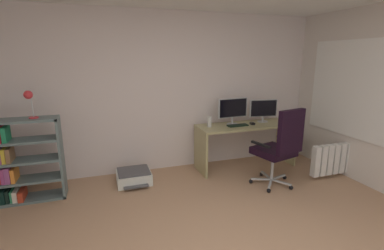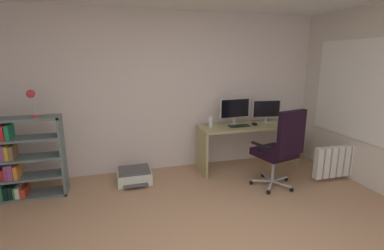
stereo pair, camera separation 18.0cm
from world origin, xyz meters
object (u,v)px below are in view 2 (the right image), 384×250
computer_mouse (255,124)px  bookshelf (18,160)px  desk (248,136)px  monitor_main (235,109)px  keyboard (239,126)px  monitor_secondary (266,110)px  desk_lamp (32,97)px  desktop_speaker (211,122)px  office_chair (281,147)px  radiator (345,160)px  printer (134,176)px

computer_mouse → bookshelf: 3.48m
desk → monitor_main: monitor_main is taller
keyboard → monitor_secondary: bearing=13.1°
bookshelf → desk_lamp: size_ratio=3.13×
monitor_secondary → keyboard: (-0.55, -0.14, -0.21)m
desk_lamp → keyboard: bearing=1.5°
desk → computer_mouse: (0.09, -0.03, 0.20)m
monitor_main → desktop_speaker: bearing=-173.7°
monitor_main → office_chair: monitor_main is taller
monitor_main → radiator: size_ratio=0.51×
monitor_main → office_chair: (0.28, -0.94, -0.38)m
desk → computer_mouse: computer_mouse is taller
desk → desktop_speaker: size_ratio=9.79×
desk_lamp → monitor_main: bearing=4.2°
computer_mouse → radiator: (1.13, -0.80, -0.46)m
office_chair → printer: office_chair is taller
computer_mouse → office_chair: (-0.03, -0.82, -0.13)m
desk → monitor_main: 0.51m
monitor_secondary → radiator: monitor_secondary is taller
keyboard → bookshelf: bearing=-179.3°
computer_mouse → office_chair: size_ratio=0.09×
monitor_main → radiator: 1.85m
office_chair → printer: 2.18m
desk → computer_mouse: bearing=-21.8°
monitor_main → keyboard: (0.03, -0.14, -0.25)m
monitor_secondary → office_chair: (-0.30, -0.94, -0.34)m
desk → keyboard: size_ratio=4.90×
bookshelf → printer: 1.54m
desk → monitor_secondary: monitor_secondary is taller
monitor_main → office_chair: 1.05m
office_chair → printer: size_ratio=2.21×
computer_mouse → keyboard: bearing=-168.2°
desk_lamp → radiator: bearing=-9.3°
office_chair → bookshelf: bearing=168.1°
desk → desk_lamp: (-3.12, -0.12, 0.78)m
office_chair → monitor_main: bearing=106.8°
monitor_secondary → desk: bearing=-166.5°
printer → bookshelf: bearing=-176.9°
monitor_main → office_chair: size_ratio=0.46×
office_chair → radiator: size_ratio=1.09×
desk → bookshelf: bearing=-177.9°
desk_lamp → desktop_speaker: bearing=3.8°
bookshelf → radiator: size_ratio=1.02×
desktop_speaker → bookshelf: 2.75m
desk → bookshelf: size_ratio=1.53×
computer_mouse → monitor_secondary: bearing=32.8°
monitor_secondary → keyboard: 0.61m
monitor_secondary → desktop_speaker: (-1.01, -0.05, -0.14)m
desktop_speaker → bookshelf: bearing=-176.5°
monitor_secondary → computer_mouse: 0.36m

